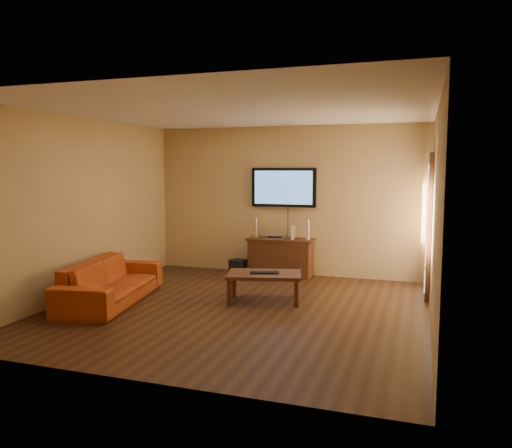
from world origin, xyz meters
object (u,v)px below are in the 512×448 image
at_px(speaker_right, 308,230).
at_px(av_receiver, 276,236).
at_px(game_console, 293,232).
at_px(coffee_table, 264,277).
at_px(speaker_left, 256,228).
at_px(keyboard, 265,273).
at_px(media_console, 280,257).
at_px(television, 284,187).
at_px(bottle, 248,272).
at_px(sofa, 111,274).
at_px(subwoofer, 239,267).

xyz_separation_m(speaker_right, av_receiver, (-0.58, -0.03, -0.13)).
height_order(av_receiver, game_console, game_console).
xyz_separation_m(coffee_table, speaker_left, (-0.73, 1.79, 0.48)).
bearing_deg(keyboard, speaker_right, 82.81).
height_order(media_console, television, television).
xyz_separation_m(coffee_table, keyboard, (0.02, -0.03, 0.07)).
bearing_deg(bottle, coffee_table, -62.23).
bearing_deg(bottle, speaker_left, 81.77).
relative_size(sofa, bottle, 10.60).
bearing_deg(game_console, speaker_left, 172.62).
height_order(speaker_left, av_receiver, speaker_left).
relative_size(media_console, keyboard, 2.64).
xyz_separation_m(bottle, keyboard, (0.79, -1.50, 0.35)).
height_order(speaker_right, subwoofer, speaker_right).
distance_m(speaker_right, subwoofer, 1.47).
bearing_deg(media_console, game_console, -2.17).
height_order(television, av_receiver, television).
bearing_deg(media_console, bottle, -148.64).
relative_size(speaker_left, speaker_right, 1.00).
bearing_deg(sofa, subwoofer, -34.04).
distance_m(av_receiver, subwoofer, 0.91).
distance_m(speaker_left, bottle, 0.82).
distance_m(game_console, bottle, 1.08).
xyz_separation_m(television, speaker_right, (0.50, -0.19, -0.75)).
distance_m(speaker_right, keyboard, 1.87).
relative_size(coffee_table, speaker_left, 3.33).
relative_size(speaker_left, subwoofer, 1.33).
relative_size(av_receiver, bottle, 1.60).
distance_m(television, game_console, 0.85).
height_order(media_console, subwoofer, media_console).
distance_m(speaker_right, game_console, 0.27).
relative_size(coffee_table, subwoofer, 4.42).
height_order(speaker_right, bottle, speaker_right).
bearing_deg(speaker_left, subwoofer, -163.28).
distance_m(media_console, speaker_left, 0.69).
xyz_separation_m(av_receiver, subwoofer, (-0.70, -0.05, -0.59)).
bearing_deg(speaker_right, media_console, 179.61).
bearing_deg(speaker_right, av_receiver, -176.94).
xyz_separation_m(media_console, television, (-0.00, 0.19, 1.25)).
relative_size(television, speaker_right, 3.37).
relative_size(speaker_right, bottle, 1.79).
bearing_deg(av_receiver, media_console, 20.18).
relative_size(game_console, bottle, 1.19).
distance_m(television, speaker_left, 0.90).
distance_m(media_console, game_console, 0.51).
bearing_deg(bottle, game_console, 22.14).
xyz_separation_m(media_console, coffee_table, (0.26, -1.78, 0.03)).
relative_size(media_console, sofa, 0.57).
xyz_separation_m(media_console, sofa, (-1.84, -2.51, 0.07)).
relative_size(av_receiver, keyboard, 0.70).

